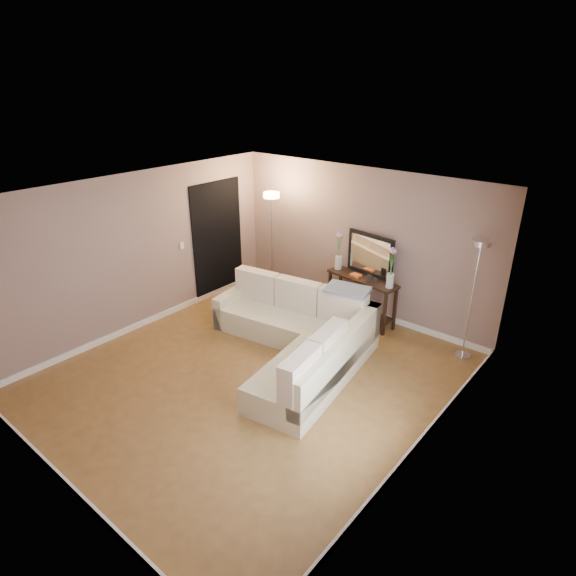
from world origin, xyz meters
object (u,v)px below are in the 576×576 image
Objects in this scene: sectional_sofa at (300,335)px; console_table at (358,295)px; floor_lamp_unlit at (476,277)px; floor_lamp_lit at (272,225)px.

sectional_sofa is 2.20× the size of console_table.
sectional_sofa is 2.69m from floor_lamp_unlit.
sectional_sofa is at bearing -141.84° from floor_lamp_unlit.
console_table is 0.66× the size of floor_lamp_lit.
floor_lamp_unlit is at bearing 38.16° from sectional_sofa.
sectional_sofa is 1.58× the size of floor_lamp_unlit.
floor_lamp_lit is at bearing 142.49° from sectional_sofa.
floor_lamp_lit reaches higher than console_table.
console_table is 2.01m from floor_lamp_lit.
sectional_sofa is 2.40m from floor_lamp_lit.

